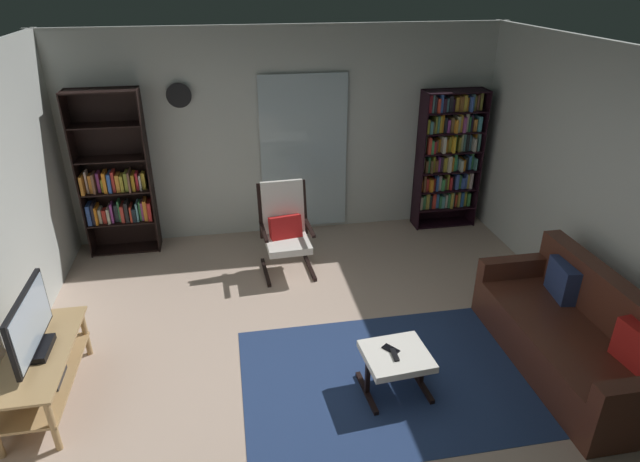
{
  "coord_description": "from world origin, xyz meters",
  "views": [
    {
      "loc": [
        -0.73,
        -3.58,
        3.17
      ],
      "look_at": [
        0.12,
        1.16,
        0.79
      ],
      "focal_mm": 29.83,
      "sensor_mm": 36.0,
      "label": 1
    }
  ],
  "objects": [
    {
      "name": "ground_plane",
      "position": [
        0.0,
        0.0,
        0.0
      ],
      "size": [
        7.02,
        7.02,
        0.0
      ],
      "primitive_type": "plane",
      "color": "#C0A491"
    },
    {
      "name": "wall_back",
      "position": [
        0.0,
        2.9,
        1.3
      ],
      "size": [
        5.6,
        0.06,
        2.6
      ],
      "primitive_type": "cube",
      "color": "silver",
      "rests_on": "ground"
    },
    {
      "name": "glass_door_panel",
      "position": [
        0.22,
        2.83,
        1.05
      ],
      "size": [
        1.1,
        0.01,
        2.0
      ],
      "primitive_type": "cube",
      "color": "silver"
    },
    {
      "name": "area_rug",
      "position": [
        0.43,
        -0.21,
        0.0
      ],
      "size": [
        2.41,
        1.74,
        0.01
      ],
      "primitive_type": "cube",
      "color": "navy",
      "rests_on": "ground"
    },
    {
      "name": "tv_stand",
      "position": [
        -2.32,
        0.04,
        0.32
      ],
      "size": [
        0.49,
        1.19,
        0.49
      ],
      "color": "tan",
      "rests_on": "ground"
    },
    {
      "name": "television",
      "position": [
        -2.31,
        0.05,
        0.73
      ],
      "size": [
        0.2,
        0.81,
        0.52
      ],
      "color": "black",
      "rests_on": "tv_stand"
    },
    {
      "name": "bookshelf_near_tv",
      "position": [
        -2.07,
        2.67,
        0.88
      ],
      "size": [
        0.82,
        0.3,
        1.98
      ],
      "color": "black",
      "rests_on": "ground"
    },
    {
      "name": "bookshelf_near_sofa",
      "position": [
        2.09,
        2.67,
        0.98
      ],
      "size": [
        0.82,
        0.3,
        1.82
      ],
      "color": "black",
      "rests_on": "ground"
    },
    {
      "name": "leather_sofa",
      "position": [
        2.11,
        -0.31,
        0.31
      ],
      "size": [
        0.83,
        1.93,
        0.84
      ],
      "color": "#52281C",
      "rests_on": "ground"
    },
    {
      "name": "lounge_armchair",
      "position": [
        -0.16,
        1.85,
        0.53
      ],
      "size": [
        0.59,
        0.68,
        1.02
      ],
      "color": "black",
      "rests_on": "ground"
    },
    {
      "name": "ottoman",
      "position": [
        0.48,
        -0.34,
        0.32
      ],
      "size": [
        0.55,
        0.52,
        0.38
      ],
      "color": "white",
      "rests_on": "ground"
    },
    {
      "name": "tv_remote",
      "position": [
        0.45,
        -0.37,
        0.39
      ],
      "size": [
        0.04,
        0.14,
        0.02
      ],
      "primitive_type": "cube",
      "rotation": [
        0.0,
        0.0,
        -0.02
      ],
      "color": "black",
      "rests_on": "ottoman"
    },
    {
      "name": "cell_phone",
      "position": [
        0.45,
        -0.29,
        0.39
      ],
      "size": [
        0.14,
        0.15,
        0.01
      ],
      "primitive_type": "cube",
      "rotation": [
        0.0,
        0.0,
        0.64
      ],
      "color": "black",
      "rests_on": "ottoman"
    },
    {
      "name": "wall_clock",
      "position": [
        -1.24,
        2.82,
        1.85
      ],
      "size": [
        0.29,
        0.03,
        0.29
      ],
      "color": "silver"
    }
  ]
}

